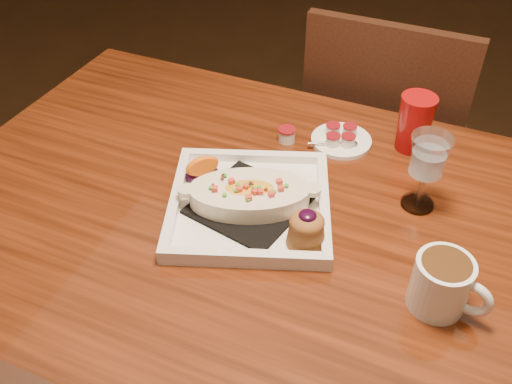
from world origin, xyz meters
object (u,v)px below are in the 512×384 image
at_px(chair_far, 381,150).
at_px(plate, 254,202).
at_px(saucer, 340,139).
at_px(table, 309,269).
at_px(red_tumbler, 415,123).
at_px(coffee_mug, 443,283).
at_px(goblet, 428,160).

bearing_deg(chair_far, plate, 79.25).
distance_m(plate, saucer, 0.29).
bearing_deg(table, red_tumbler, 72.49).
height_order(table, plate, plate).
bearing_deg(table, chair_far, 90.00).
xyz_separation_m(coffee_mug, goblet, (-0.08, 0.22, 0.06)).
bearing_deg(saucer, plate, -106.35).
height_order(coffee_mug, saucer, coffee_mug).
relative_size(table, red_tumbler, 12.17).
distance_m(table, plate, 0.17).
distance_m(coffee_mug, saucer, 0.45).
distance_m(saucer, red_tumbler, 0.16).
relative_size(chair_far, saucer, 7.18).
bearing_deg(red_tumbler, goblet, -73.52).
relative_size(coffee_mug, saucer, 0.97).
bearing_deg(chair_far, saucer, 83.85).
distance_m(plate, red_tumbler, 0.39).
xyz_separation_m(coffee_mug, red_tumbler, (-0.13, 0.40, 0.01)).
distance_m(goblet, saucer, 0.25).
relative_size(chair_far, coffee_mug, 7.41).
height_order(plate, coffee_mug, coffee_mug).
distance_m(chair_far, coffee_mug, 0.80).
height_order(saucer, red_tumbler, red_tumbler).
bearing_deg(saucer, red_tumbler, 17.48).
relative_size(chair_far, plate, 2.47).
bearing_deg(coffee_mug, goblet, 120.21).
relative_size(goblet, red_tumbler, 1.25).
xyz_separation_m(coffee_mug, saucer, (-0.27, 0.35, -0.04)).
bearing_deg(red_tumbler, plate, -124.65).
bearing_deg(chair_far, red_tumbler, 108.73).
xyz_separation_m(saucer, red_tumbler, (0.14, 0.04, 0.05)).
xyz_separation_m(chair_far, plate, (-0.12, -0.62, 0.27)).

